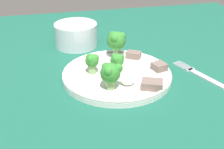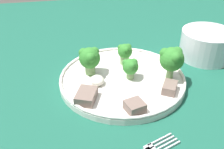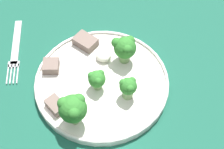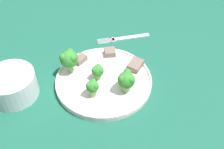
{
  "view_description": "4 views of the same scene",
  "coord_description": "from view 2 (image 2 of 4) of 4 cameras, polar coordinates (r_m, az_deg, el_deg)",
  "views": [
    {
      "loc": [
        -0.15,
        -0.71,
        1.1
      ],
      "look_at": [
        -0.0,
        -0.08,
        0.75
      ],
      "focal_mm": 50.0,
      "sensor_mm": 36.0,
      "label": 1
    },
    {
      "loc": [
        0.46,
        -0.17,
        1.05
      ],
      "look_at": [
        0.03,
        -0.08,
        0.76
      ],
      "focal_mm": 42.0,
      "sensor_mm": 36.0,
      "label": 2
    },
    {
      "loc": [
        -0.1,
        0.27,
        1.25
      ],
      "look_at": [
        -0.01,
        -0.07,
        0.76
      ],
      "focal_mm": 50.0,
      "sensor_mm": 36.0,
      "label": 3
    },
    {
      "loc": [
        -0.48,
        -0.15,
        1.26
      ],
      "look_at": [
        -0.01,
        -0.08,
        0.79
      ],
      "focal_mm": 42.0,
      "sensor_mm": 36.0,
      "label": 4
    }
  ],
  "objects": [
    {
      "name": "broccoli_floret_back_left",
      "position": [
        0.55,
        -4.9,
        3.58
      ],
      "size": [
        0.05,
        0.05,
        0.06
      ],
      "color": "#7FA866",
      "rests_on": "dinner_plate"
    },
    {
      "name": "meat_slice_middle_slice",
      "position": [
        0.53,
        12.45,
        -2.8
      ],
      "size": [
        0.05,
        0.04,
        0.02
      ],
      "color": "#756056",
      "rests_on": "dinner_plate"
    },
    {
      "name": "meat_slice_front_slice",
      "position": [
        0.49,
        -5.61,
        -4.7
      ],
      "size": [
        0.06,
        0.05,
        0.02
      ],
      "color": "#756056",
      "rests_on": "dinner_plate"
    },
    {
      "name": "cream_bowl",
      "position": [
        0.69,
        19.85,
        6.04
      ],
      "size": [
        0.13,
        0.13,
        0.07
      ],
      "color": "silver",
      "rests_on": "table"
    },
    {
      "name": "table",
      "position": [
        0.64,
        6.82,
        -7.2
      ],
      "size": [
        1.22,
        1.05,
        0.73
      ],
      "color": "#195642",
      "rests_on": "ground_plane"
    },
    {
      "name": "sauce_dollop",
      "position": [
        0.53,
        -3.25,
        -1.26
      ],
      "size": [
        0.03,
        0.03,
        0.02
      ],
      "color": "silver",
      "rests_on": "dinner_plate"
    },
    {
      "name": "broccoli_floret_front_left",
      "position": [
        0.54,
        4.05,
        1.71
      ],
      "size": [
        0.03,
        0.03,
        0.04
      ],
      "color": "#7FA866",
      "rests_on": "dinner_plate"
    },
    {
      "name": "meat_slice_rear_slice",
      "position": [
        0.47,
        4.97,
        -6.94
      ],
      "size": [
        0.04,
        0.04,
        0.02
      ],
      "color": "#756056",
      "rests_on": "dinner_plate"
    },
    {
      "name": "broccoli_floret_near_rim_left",
      "position": [
        0.55,
        12.9,
        3.36
      ],
      "size": [
        0.05,
        0.05,
        0.07
      ],
      "color": "#7FA866",
      "rests_on": "dinner_plate"
    },
    {
      "name": "dinner_plate",
      "position": [
        0.56,
        2.23,
        -0.96
      ],
      "size": [
        0.27,
        0.27,
        0.02
      ],
      "color": "white",
      "rests_on": "table"
    },
    {
      "name": "broccoli_floret_center_left",
      "position": [
        0.59,
        2.84,
        4.91
      ],
      "size": [
        0.03,
        0.03,
        0.05
      ],
      "color": "#7FA866",
      "rests_on": "dinner_plate"
    }
  ]
}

